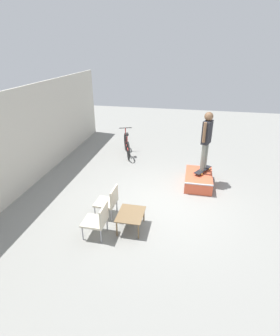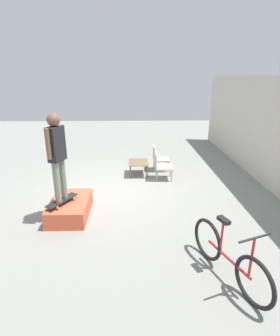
{
  "view_description": "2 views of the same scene",
  "coord_description": "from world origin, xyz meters",
  "px_view_note": "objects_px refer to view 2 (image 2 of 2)",
  "views": [
    {
      "loc": [
        -6.24,
        -0.51,
        4.09
      ],
      "look_at": [
        0.38,
        0.84,
        0.88
      ],
      "focal_mm": 28.0,
      "sensor_mm": 36.0,
      "label": 1
    },
    {
      "loc": [
        6.65,
        0.55,
        2.98
      ],
      "look_at": [
        0.41,
        0.74,
        0.79
      ],
      "focal_mm": 28.0,
      "sensor_mm": 36.0,
      "label": 2
    }
  ],
  "objects_px": {
    "person_skater": "(57,151)",
    "patio_chair_right": "(161,165)",
    "bicycle": "(228,257)",
    "skate_ramp_box": "(70,208)",
    "skateboard_on_ramp": "(62,200)",
    "patio_chair_left": "(158,157)",
    "coffee_table": "(138,163)"
  },
  "relations": [
    {
      "from": "skate_ramp_box",
      "to": "person_skater",
      "type": "relative_size",
      "value": 0.73
    },
    {
      "from": "person_skater",
      "to": "patio_chair_right",
      "type": "relative_size",
      "value": 2.23
    },
    {
      "from": "skate_ramp_box",
      "to": "bicycle",
      "type": "xyz_separation_m",
      "value": [
        2.05,
        2.86,
        0.2
      ]
    },
    {
      "from": "bicycle",
      "to": "skateboard_on_ramp",
      "type": "bearing_deg",
      "value": -142.37
    },
    {
      "from": "skateboard_on_ramp",
      "to": "coffee_table",
      "type": "distance_m",
      "value": 3.23
    },
    {
      "from": "patio_chair_left",
      "to": "patio_chair_right",
      "type": "height_order",
      "value": "same"
    },
    {
      "from": "skate_ramp_box",
      "to": "patio_chair_right",
      "type": "height_order",
      "value": "patio_chair_right"
    },
    {
      "from": "skateboard_on_ramp",
      "to": "person_skater",
      "type": "relative_size",
      "value": 0.43
    },
    {
      "from": "person_skater",
      "to": "bicycle",
      "type": "relative_size",
      "value": 1.09
    },
    {
      "from": "patio_chair_left",
      "to": "skate_ramp_box",
      "type": "bearing_deg",
      "value": 142.75
    },
    {
      "from": "patio_chair_right",
      "to": "bicycle",
      "type": "xyz_separation_m",
      "value": [
        4.2,
        0.58,
        -0.07
      ]
    },
    {
      "from": "person_skater",
      "to": "patio_chair_left",
      "type": "bearing_deg",
      "value": 163.75
    },
    {
      "from": "skate_ramp_box",
      "to": "skateboard_on_ramp",
      "type": "bearing_deg",
      "value": -31.82
    },
    {
      "from": "skateboard_on_ramp",
      "to": "patio_chair_right",
      "type": "xyz_separation_m",
      "value": [
        -2.33,
        2.39,
        -0.0
      ]
    },
    {
      "from": "skate_ramp_box",
      "to": "patio_chair_left",
      "type": "height_order",
      "value": "patio_chair_left"
    },
    {
      "from": "person_skater",
      "to": "patio_chair_left",
      "type": "distance_m",
      "value": 4.1
    },
    {
      "from": "skate_ramp_box",
      "to": "patio_chair_right",
      "type": "xyz_separation_m",
      "value": [
        -2.15,
        2.27,
        0.27
      ]
    },
    {
      "from": "skate_ramp_box",
      "to": "bicycle",
      "type": "distance_m",
      "value": 3.52
    },
    {
      "from": "skate_ramp_box",
      "to": "skateboard_on_ramp",
      "type": "height_order",
      "value": "skateboard_on_ramp"
    },
    {
      "from": "person_skater",
      "to": "coffee_table",
      "type": "xyz_separation_m",
      "value": [
        -2.73,
        1.71,
        -1.19
      ]
    },
    {
      "from": "patio_chair_left",
      "to": "bicycle",
      "type": "xyz_separation_m",
      "value": [
        5.01,
        0.58,
        -0.07
      ]
    },
    {
      "from": "person_skater",
      "to": "skateboard_on_ramp",
      "type": "bearing_deg",
      "value": -69.06
    },
    {
      "from": "coffee_table",
      "to": "patio_chair_left",
      "type": "distance_m",
      "value": 0.79
    },
    {
      "from": "person_skater",
      "to": "patio_chair_left",
      "type": "relative_size",
      "value": 2.23
    },
    {
      "from": "skate_ramp_box",
      "to": "person_skater",
      "type": "height_order",
      "value": "person_skater"
    },
    {
      "from": "coffee_table",
      "to": "patio_chair_right",
      "type": "bearing_deg",
      "value": 59.02
    },
    {
      "from": "skateboard_on_ramp",
      "to": "bicycle",
      "type": "distance_m",
      "value": 3.51
    },
    {
      "from": "person_skater",
      "to": "patio_chair_right",
      "type": "bearing_deg",
      "value": 155.26
    },
    {
      "from": "patio_chair_left",
      "to": "bicycle",
      "type": "bearing_deg",
      "value": -173.13
    },
    {
      "from": "skate_ramp_box",
      "to": "coffee_table",
      "type": "relative_size",
      "value": 1.74
    },
    {
      "from": "skateboard_on_ramp",
      "to": "patio_chair_right",
      "type": "bearing_deg",
      "value": 164.0
    },
    {
      "from": "person_skater",
      "to": "patio_chair_right",
      "type": "height_order",
      "value": "person_skater"
    }
  ]
}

